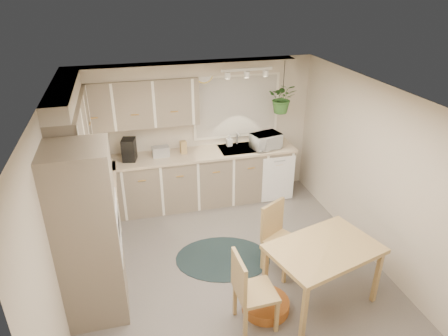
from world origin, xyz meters
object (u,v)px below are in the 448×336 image
at_px(braided_rug, 223,258).
at_px(dining_table, 321,274).
at_px(chair_back, 283,240).
at_px(chair_left, 256,290).
at_px(pet_bed, 265,305).
at_px(microwave, 266,139).

bearing_deg(braided_rug, dining_table, -48.19).
xyz_separation_m(chair_back, braided_rug, (-0.71, 0.41, -0.47)).
xyz_separation_m(dining_table, chair_left, (-0.87, -0.15, 0.09)).
height_order(braided_rug, pet_bed, pet_bed).
bearing_deg(microwave, chair_back, -117.24).
distance_m(dining_table, microwave, 2.68).
xyz_separation_m(dining_table, pet_bed, (-0.69, 0.00, -0.33)).
height_order(pet_bed, microwave, microwave).
bearing_deg(pet_bed, chair_left, -140.04).
relative_size(dining_table, chair_back, 1.30).
bearing_deg(microwave, pet_bed, -123.78).
bearing_deg(chair_left, dining_table, 97.95).
xyz_separation_m(pet_bed, microwave, (0.90, 2.57, 1.04)).
distance_m(dining_table, braided_rug, 1.46).
distance_m(chair_left, chair_back, 1.02).
distance_m(chair_back, pet_bed, 0.89).
bearing_deg(chair_back, dining_table, 80.03).
distance_m(dining_table, chair_back, 0.68).
bearing_deg(chair_back, chair_left, 21.14).
height_order(braided_rug, microwave, microwave).
relative_size(braided_rug, pet_bed, 2.37).
bearing_deg(microwave, dining_table, -109.20).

